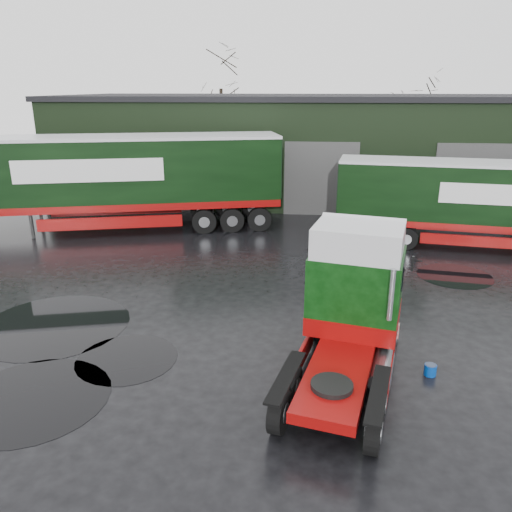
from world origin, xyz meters
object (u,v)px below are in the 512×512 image
Objects in this scene: lorry_right at (468,205)px; tree_back_b at (413,126)px; trailer_left at (127,183)px; warehouse at (319,145)px; wash_bucket at (430,370)px; hero_tractor at (346,317)px; tree_back_a at (221,112)px.

tree_back_b is (1.76, 21.36, 1.85)m from lorry_right.
warehouse is at bearing -57.69° from trailer_left.
warehouse is 13.83m from trailer_left.
wash_bucket is (11.81, -12.30, -2.18)m from trailer_left.
hero_tractor is 13.18m from lorry_right.
lorry_right is 1.53× the size of tree_back_a.
trailer_left is 15.82m from lorry_right.
trailer_left reaches higher than hero_tractor.
tree_back_a is 1.27× the size of tree_back_b.
tree_back_b is at bearing 51.34° from warehouse.
wash_bucket is at bearing 30.89° from hero_tractor.
trailer_left is 50.12× the size of wash_bucket.
hero_tractor is at bearing -157.71° from trailer_left.
wash_bucket is 0.03× the size of tree_back_a.
tree_back_a is at bearing 117.28° from hero_tractor.
lorry_right is at bearing -109.03° from trailer_left.
trailer_left is at bearing 133.83° from wash_bucket.
hero_tractor is at bearing -89.83° from warehouse.
tree_back_b is at bearing 79.98° from wash_bucket.
lorry_right is 1.93× the size of tree_back_b.
trailer_left is 1.03× the size of lorry_right.
warehouse is 108.61× the size of wash_bucket.
lorry_right is at bearing 70.17° from wash_bucket.
tree_back_b is at bearing -176.53° from lorry_right.
hero_tractor is 16.16m from trailer_left.
tree_back_b is (7.93, 33.00, 1.92)m from hero_tractor.
wash_bucket is (-3.95, -10.95, -1.76)m from lorry_right.
tree_back_a is at bearing -138.12° from lorry_right.
wash_bucket is (2.29, -22.30, -3.02)m from warehouse.
tree_back_a is at bearing 180.00° from tree_back_b.
hero_tractor is (0.07, -23.00, -1.33)m from warehouse.
trailer_left reaches higher than wash_bucket.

